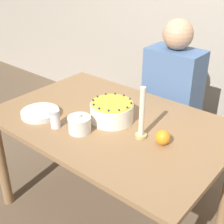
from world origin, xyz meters
TOP-DOWN VIEW (x-y plane):
  - ground_plane at (0.00, 0.00)m, footprint 12.00×12.00m
  - dining_table at (0.00, 0.00)m, footprint 1.42×0.94m
  - cake at (0.01, 0.00)m, footprint 0.26×0.26m
  - sugar_bowl at (-0.05, -0.22)m, footprint 0.13×0.13m
  - sugar_shaker at (-0.19, -0.27)m, footprint 0.06×0.06m
  - plate_stack at (-0.38, -0.24)m, footprint 0.24×0.24m
  - candle at (0.25, -0.04)m, footprint 0.07×0.07m
  - orange_fruit_0 at (0.38, -0.02)m, footprint 0.08×0.08m
  - person_man_blue_shirt at (0.04, 0.67)m, footprint 0.40×0.34m

SIDE VIEW (x-z plane):
  - ground_plane at x=0.00m, z-range 0.00..0.00m
  - person_man_blue_shirt at x=0.04m, z-range -0.08..1.18m
  - dining_table at x=0.00m, z-range 0.26..1.02m
  - plate_stack at x=-0.38m, z-range 0.75..0.79m
  - orange_fruit_0 at x=0.38m, z-range 0.75..0.84m
  - sugar_bowl at x=-0.05m, z-range 0.74..0.86m
  - sugar_shaker at x=-0.19m, z-range 0.75..0.86m
  - cake at x=0.01m, z-range 0.75..0.88m
  - candle at x=0.25m, z-range 0.73..1.03m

